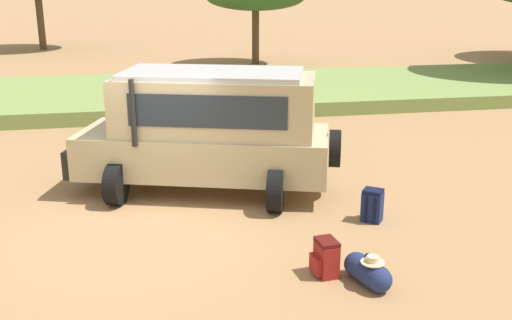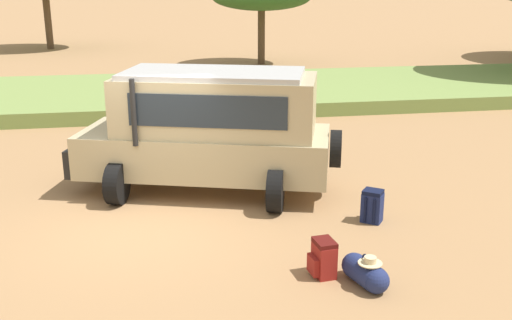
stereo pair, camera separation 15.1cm
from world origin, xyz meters
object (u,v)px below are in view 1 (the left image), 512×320
(safari_vehicle, at_px, (209,129))
(backpack_cluster_center, at_px, (326,258))
(backpack_beside_front_wheel, at_px, (372,206))
(duffel_bag_low_black_case, at_px, (368,272))

(safari_vehicle, xyz_separation_m, backpack_cluster_center, (1.24, -3.90, -1.03))
(backpack_beside_front_wheel, height_order, backpack_cluster_center, backpack_beside_front_wheel)
(backpack_beside_front_wheel, relative_size, backpack_cluster_center, 1.07)
(safari_vehicle, xyz_separation_m, duffel_bag_low_black_case, (1.75, -4.27, -1.10))
(safari_vehicle, distance_m, backpack_beside_front_wheel, 3.54)
(safari_vehicle, height_order, backpack_beside_front_wheel, safari_vehicle)
(safari_vehicle, relative_size, backpack_beside_front_wheel, 9.18)
(backpack_cluster_center, height_order, duffel_bag_low_black_case, backpack_cluster_center)
(backpack_beside_front_wheel, bearing_deg, safari_vehicle, 141.46)
(backpack_cluster_center, bearing_deg, duffel_bag_low_black_case, -36.24)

